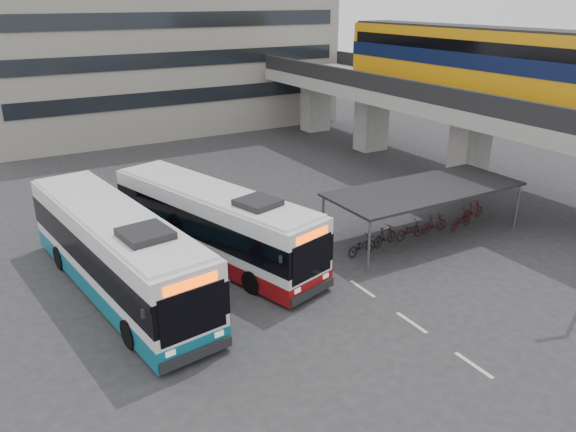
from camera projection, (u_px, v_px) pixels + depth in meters
ground at (312, 304)px, 22.11m from camera, size 120.00×120.00×0.00m
viaduct at (448, 81)px, 36.17m from camera, size 8.00×32.00×9.68m
bike_shelter at (423, 209)px, 27.98m from camera, size 10.00×4.00×2.54m
road_markings at (412, 322)px, 20.87m from camera, size 0.15×7.60×0.01m
bus_main at (214, 224)px, 25.62m from camera, size 5.80×12.24×3.55m
bus_teal at (116, 252)px, 22.51m from camera, size 4.40×12.98×3.77m
pedestrian at (181, 276)px, 22.34m from camera, size 0.55×0.75×1.89m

